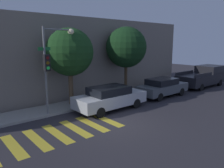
% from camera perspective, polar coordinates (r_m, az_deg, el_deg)
% --- Properties ---
extents(ground_plane, '(60.00, 60.00, 0.00)m').
position_cam_1_polar(ground_plane, '(11.35, 0.46, -10.52)').
color(ground_plane, '#2D2B30').
extents(sidewalk, '(26.00, 2.05, 0.14)m').
position_cam_1_polar(sidewalk, '(14.63, -10.41, -5.48)').
color(sidewalk, gray).
rests_on(sidewalk, ground).
extents(building_row, '(26.00, 6.00, 5.94)m').
position_cam_1_polar(building_row, '(18.08, -17.76, 6.64)').
color(building_row, slate).
rests_on(building_row, ground).
extents(crosswalk, '(6.17, 2.60, 0.00)m').
position_cam_1_polar(crosswalk, '(10.59, -14.12, -12.47)').
color(crosswalk, gold).
rests_on(crosswalk, ground).
extents(traffic_light_pole, '(2.19, 0.56, 4.98)m').
position_cam_1_polar(traffic_light_pole, '(12.59, -15.31, 6.81)').
color(traffic_light_pole, slate).
rests_on(traffic_light_pole, ground).
extents(sedan_near_corner, '(4.65, 1.87, 1.46)m').
position_cam_1_polar(sedan_near_corner, '(13.57, -0.48, -3.54)').
color(sedan_near_corner, '#B7BABF').
rests_on(sedan_near_corner, ground).
extents(sedan_middle, '(4.39, 1.80, 1.41)m').
position_cam_1_polar(sedan_middle, '(17.30, 13.01, -0.76)').
color(sedan_middle, '#4C5156').
rests_on(sedan_middle, ground).
extents(pickup_truck, '(5.77, 2.13, 1.90)m').
position_cam_1_polar(pickup_truck, '(22.60, 22.78, 1.84)').
color(pickup_truck, black).
rests_on(pickup_truck, ground).
extents(tree_near_corner, '(3.03, 3.03, 5.05)m').
position_cam_1_polar(tree_near_corner, '(14.17, -11.00, 8.13)').
color(tree_near_corner, brown).
rests_on(tree_near_corner, ground).
extents(tree_midblock, '(3.15, 3.15, 5.33)m').
position_cam_1_polar(tree_midblock, '(17.12, 3.72, 9.51)').
color(tree_midblock, '#4C3823').
rests_on(tree_midblock, ground).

